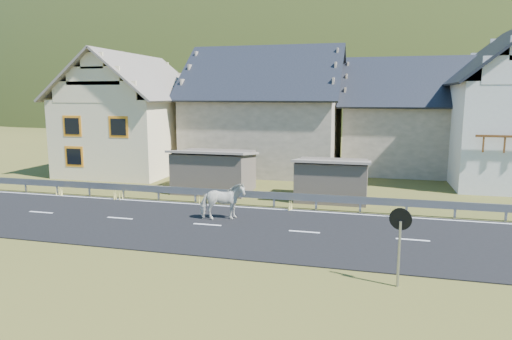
# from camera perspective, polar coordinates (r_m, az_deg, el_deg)

# --- Properties ---
(ground) EXTENTS (160.00, 160.00, 0.00)m
(ground) POSITION_cam_1_polar(r_m,az_deg,el_deg) (18.92, -6.11, -6.93)
(ground) COLOR #3E421A
(ground) RESTS_ON ground
(road) EXTENTS (60.00, 7.00, 0.04)m
(road) POSITION_cam_1_polar(r_m,az_deg,el_deg) (18.91, -6.11, -6.87)
(road) COLOR black
(road) RESTS_ON ground
(lane_markings) EXTENTS (60.00, 6.60, 0.01)m
(lane_markings) POSITION_cam_1_polar(r_m,az_deg,el_deg) (18.90, -6.11, -6.80)
(lane_markings) COLOR silver
(lane_markings) RESTS_ON road
(guardrail) EXTENTS (28.10, 0.09, 0.75)m
(guardrail) POSITION_cam_1_polar(r_m,az_deg,el_deg) (22.15, -2.80, -2.98)
(guardrail) COLOR #93969B
(guardrail) RESTS_ON ground
(shed_left) EXTENTS (4.30, 3.30, 2.40)m
(shed_left) POSITION_cam_1_polar(r_m,az_deg,el_deg) (25.30, -5.25, -0.22)
(shed_left) COLOR brown
(shed_left) RESTS_ON ground
(shed_right) EXTENTS (3.80, 2.90, 2.20)m
(shed_right) POSITION_cam_1_polar(r_m,az_deg,el_deg) (23.46, 9.46, -1.31)
(shed_right) COLOR brown
(shed_right) RESTS_ON ground
(house_cream) EXTENTS (7.80, 9.80, 8.30)m
(house_cream) POSITION_cam_1_polar(r_m,az_deg,el_deg) (33.34, -15.25, 7.41)
(house_cream) COLOR beige
(house_cream) RESTS_ON ground
(house_stone_a) EXTENTS (10.80, 9.80, 8.90)m
(house_stone_a) POSITION_cam_1_polar(r_m,az_deg,el_deg) (32.85, 1.36, 8.19)
(house_stone_a) COLOR tan
(house_stone_a) RESTS_ON ground
(house_stone_b) EXTENTS (9.80, 8.80, 8.10)m
(house_stone_b) POSITION_cam_1_polar(r_m,az_deg,el_deg) (34.10, 18.89, 7.07)
(house_stone_b) COLOR tan
(house_stone_b) RESTS_ON ground
(mountain) EXTENTS (440.00, 280.00, 260.00)m
(mountain) POSITION_cam_1_polar(r_m,az_deg,el_deg) (198.61, 13.90, 1.72)
(mountain) COLOR #23330F
(mountain) RESTS_ON ground
(conifer_patch) EXTENTS (76.00, 50.00, 28.00)m
(conifer_patch) POSITION_cam_1_polar(r_m,az_deg,el_deg) (141.07, -11.54, 9.42)
(conifer_patch) COLOR black
(conifer_patch) RESTS_ON ground
(horse) EXTENTS (1.50, 2.07, 1.59)m
(horse) POSITION_cam_1_polar(r_m,az_deg,el_deg) (19.42, -4.22, -3.92)
(horse) COLOR beige
(horse) RESTS_ON road
(traffic_mirror) EXTENTS (0.61, 0.24, 2.24)m
(traffic_mirror) POSITION_cam_1_polar(r_m,az_deg,el_deg) (13.23, 17.57, -7.07)
(traffic_mirror) COLOR #93969B
(traffic_mirror) RESTS_ON ground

